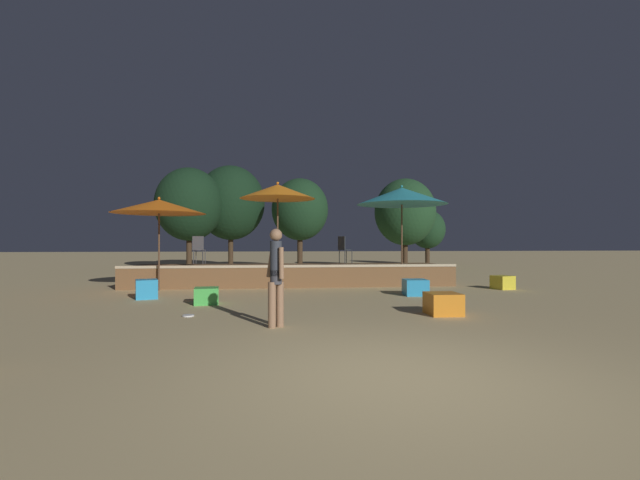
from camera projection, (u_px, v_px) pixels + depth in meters
The scene contains 20 objects.
ground_plane at pixel (401, 378), 4.51m from camera, with size 120.00×120.00×0.00m, color tan.
wooden_deck at pixel (291, 275), 14.50m from camera, with size 10.54×2.59×0.72m.
patio_umbrella_0 at pixel (278, 192), 13.01m from camera, with size 2.29×2.29×3.27m.
patio_umbrella_1 at pixel (159, 207), 12.61m from camera, with size 2.70×2.70×2.77m.
patio_umbrella_2 at pixel (402, 196), 13.65m from camera, with size 2.88×2.88×3.25m.
cube_seat_0 at pixel (503, 282), 12.99m from camera, with size 0.64×0.64×0.41m.
cube_seat_1 at pixel (415, 287), 11.47m from camera, with size 0.64×0.64×0.43m.
cube_seat_2 at pixel (443, 304), 8.43m from camera, with size 0.63×0.63×0.43m.
cube_seat_3 at pixel (147, 289), 10.79m from camera, with size 0.65×0.65×0.49m.
cube_seat_4 at pixel (206, 296), 9.86m from camera, with size 0.61×0.61×0.38m.
person_1 at pixel (276, 274), 7.19m from camera, with size 0.33×0.44×1.66m.
bistro_chair_0 at pixel (199, 247), 13.85m from camera, with size 0.40×0.40×0.90m.
bistro_chair_1 at pixel (201, 247), 14.95m from camera, with size 0.41×0.41×0.90m.
bistro_chair_2 at pixel (343, 247), 14.18m from camera, with size 0.46×0.46×0.90m.
frisbee_disc at pixel (188, 316), 8.21m from camera, with size 0.22×0.22×0.03m.
background_tree_0 at pixel (300, 210), 22.41m from camera, with size 2.96×2.96×4.77m.
background_tree_1 at pixel (427, 229), 26.80m from camera, with size 2.21×2.21×3.45m.
background_tree_2 at pixel (405, 212), 22.39m from camera, with size 3.18×3.18×4.75m.
background_tree_3 at pixel (231, 203), 24.01m from camera, with size 3.79×3.79×5.72m.
background_tree_4 at pixel (189, 204), 22.24m from camera, with size 3.46×3.46×5.30m.
Camera 1 is at (-1.33, -4.40, 1.44)m, focal length 24.00 mm.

